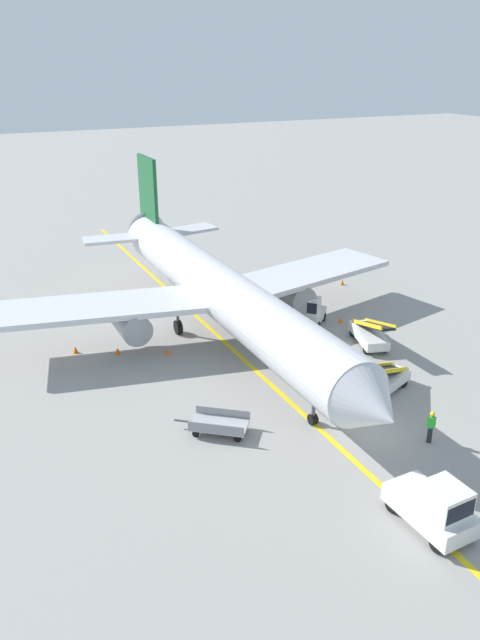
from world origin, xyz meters
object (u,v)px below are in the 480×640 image
ground_crew_marshaller (431,426)px  safety_cone_tail_area (341,319)px  belt_loader_aft_hold (369,334)px  safety_cone_wingtip_left (342,282)px  baggage_tug_near_wing (313,312)px  baggage_cart_loaded (219,424)px  safety_cone_nose_left (118,351)px  safety_cone_wingtip_right (167,351)px  safety_cone_nose_right (75,350)px  pushback_tug (435,507)px  airliner (216,288)px  belt_loader_forward_hold (382,380)px

ground_crew_marshaller → safety_cone_tail_area: 14.87m
belt_loader_aft_hold → safety_cone_wingtip_left: size_ratio=11.70×
baggage_tug_near_wing → baggage_cart_loaded: baggage_tug_near_wing is taller
safety_cone_nose_left → safety_cone_wingtip_right: size_ratio=1.00×
safety_cone_nose_right → safety_cone_tail_area: (17.91, -3.41, 0.00)m
baggage_cart_loaded → safety_cone_tail_area: (13.49, 8.81, -0.25)m
pushback_tug → baggage_tug_near_wing: 20.29m
pushback_tug → ground_crew_marshaller: pushback_tug is taller
belt_loader_aft_hold → safety_cone_wingtip_right: size_ratio=11.70×
pushback_tug → safety_cone_nose_right: bearing=112.7°
airliner → safety_cone_nose_right: size_ratio=80.04×
baggage_tug_near_wing → safety_cone_wingtip_right: bearing=179.4°
safety_cone_wingtip_left → safety_cone_wingtip_right: size_ratio=1.00×
airliner → belt_loader_forward_hold: airliner is taller
ground_crew_marshaller → safety_cone_nose_left: ground_crew_marshaller is taller
safety_cone_nose_right → safety_cone_nose_left: bearing=-29.6°
baggage_cart_loaded → baggage_tug_near_wing: bearing=39.2°
airliner → ground_crew_marshaller: size_ratio=20.72×
safety_cone_nose_left → safety_cone_tail_area: (15.56, -2.08, 0.00)m
baggage_tug_near_wing → ground_crew_marshaller: bearing=-100.3°
belt_loader_aft_hold → baggage_tug_near_wing: bearing=109.5°
pushback_tug → belt_loader_forward_hold: (4.93, 9.43, -0.22)m
pushback_tug → safety_cone_tail_area: bearing=65.0°
safety_cone_nose_left → safety_cone_wingtip_right: 3.15m
safety_cone_wingtip_right → safety_cone_tail_area: size_ratio=1.00×
airliner → safety_cone_tail_area: airliner is taller
belt_loader_forward_hold → baggage_cart_loaded: 9.74m
safety_cone_nose_left → belt_loader_aft_hold: bearing=-21.5°
pushback_tug → airliner: bearing=90.3°
baggage_tug_near_wing → belt_loader_aft_hold: 4.66m
safety_cone_tail_area → safety_cone_wingtip_left: bearing=54.0°
safety_cone_wingtip_left → safety_cone_wingtip_right: bearing=-161.6°
safety_cone_nose_left → safety_cone_wingtip_left: same height
baggage_tug_near_wing → ground_crew_marshaller: (-2.65, -14.62, -0.02)m
safety_cone_nose_left → safety_cone_wingtip_left: bearing=12.2°
belt_loader_forward_hold → belt_loader_aft_hold: size_ratio=0.99×
belt_loader_forward_hold → airliner: bearing=114.6°
pushback_tug → belt_loader_forward_hold: 10.64m
belt_loader_aft_hold → safety_cone_wingtip_right: (-12.27, 4.50, -0.56)m
baggage_cart_loaded → safety_cone_nose_left: (-2.08, 10.89, -0.25)m
airliner → safety_cone_wingtip_left: bearing=18.9°
belt_loader_forward_hold → safety_cone_wingtip_right: belt_loader_forward_hold is taller
ground_crew_marshaller → baggage_cart_loaded: bearing=149.0°
belt_loader_forward_hold → safety_cone_tail_area: (3.76, 9.21, -0.56)m
ground_crew_marshaller → airliner: bearing=104.5°
ground_crew_marshaller → safety_cone_nose_left: 19.50m
ground_crew_marshaller → safety_cone_wingtip_left: size_ratio=3.86×
safety_cone_nose_left → safety_cone_tail_area: bearing=-7.6°
pushback_tug → safety_cone_tail_area: pushback_tug is taller
airliner → baggage_tug_near_wing: bearing=-10.8°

